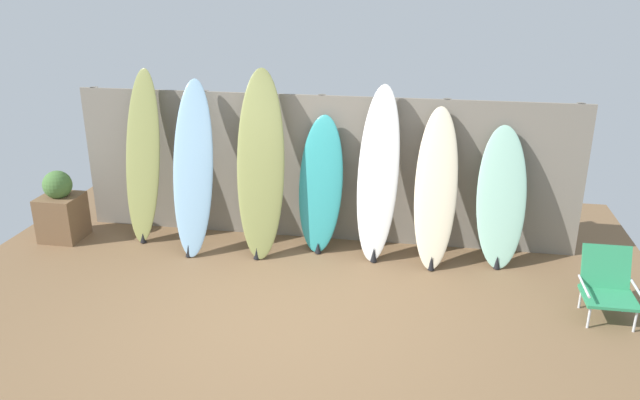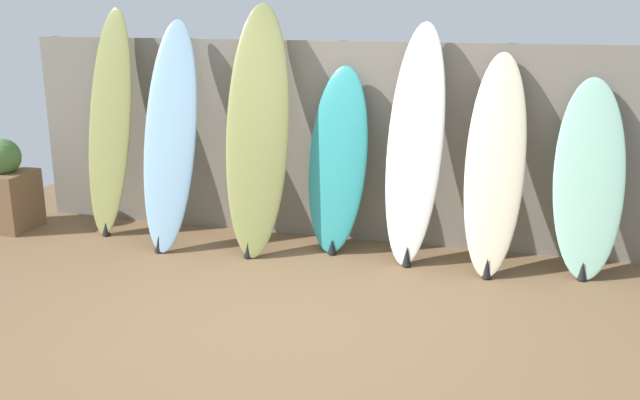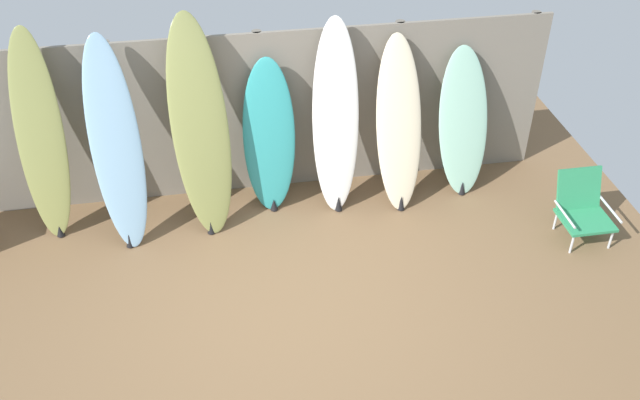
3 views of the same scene
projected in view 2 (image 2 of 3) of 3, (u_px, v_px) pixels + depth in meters
ground at (270, 328)px, 4.82m from camera, size 7.68×7.68×0.00m
fence_back at (341, 143)px, 6.44m from camera, size 6.08×0.11×1.80m
surfboard_olive_0 at (110, 124)px, 6.63m from camera, size 0.51×0.54×2.08m
surfboard_skyblue_1 at (170, 136)px, 6.30m from camera, size 0.57×0.83×1.99m
surfboard_olive_2 at (257, 131)px, 6.13m from camera, size 0.64×0.79×2.13m
surfboard_teal_3 at (338, 161)px, 6.17m from camera, size 0.58×0.50×1.61m
surfboard_white_4 at (415, 146)px, 5.89m from camera, size 0.53×0.61×1.98m
surfboard_cream_5 at (495, 165)px, 5.72m from camera, size 0.49×0.72×1.75m
surfboard_seafoam_6 at (589, 180)px, 5.63m from camera, size 0.58×0.55×1.56m
planter_box at (6, 190)px, 6.84m from camera, size 0.47×0.48×0.88m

